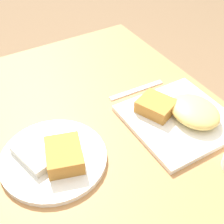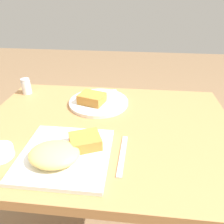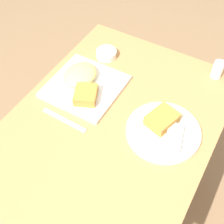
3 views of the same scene
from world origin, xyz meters
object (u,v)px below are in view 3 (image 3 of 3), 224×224
butter_knife (64,120)px  plate_oval_far (164,129)px  salt_shaker (217,70)px  sauce_ramekin (106,53)px  plate_square_near (83,83)px

butter_knife → plate_oval_far: bearing=24.1°
salt_shaker → sauce_ramekin: bearing=-75.4°
plate_square_near → plate_oval_far: (0.04, 0.36, -0.01)m
salt_shaker → plate_oval_far: bearing=-11.1°
plate_oval_far → sauce_ramekin: plate_oval_far is taller
plate_square_near → sauce_ramekin: (-0.20, -0.01, -0.01)m
plate_square_near → butter_knife: plate_square_near is taller
plate_oval_far → salt_shaker: salt_shaker is taller
plate_square_near → plate_oval_far: plate_square_near is taller
butter_knife → plate_square_near: bearing=102.2°
sauce_ramekin → plate_square_near: bearing=4.1°
plate_oval_far → sauce_ramekin: (-0.24, -0.37, 0.00)m
sauce_ramekin → butter_knife: size_ratio=0.46×
plate_square_near → butter_knife: 0.18m
salt_shaker → butter_knife: bearing=-39.1°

